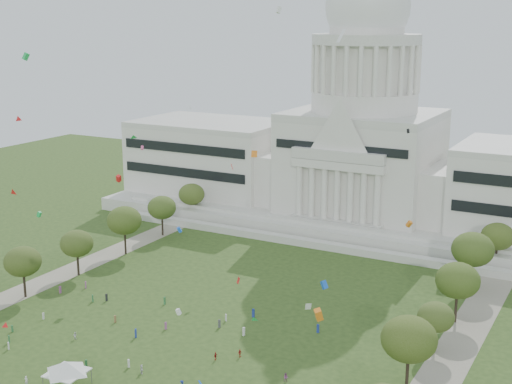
# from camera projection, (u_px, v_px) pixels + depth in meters

# --- Properties ---
(ground) EXTENTS (400.00, 400.00, 0.00)m
(ground) POSITION_uv_depth(u_px,v_px,m) (136.00, 375.00, 127.31)
(ground) COLOR #2D451A
(ground) RESTS_ON ground
(capitol) EXTENTS (160.00, 64.50, 91.30)m
(capitol) POSITION_uv_depth(u_px,v_px,m) (362.00, 151.00, 219.02)
(capitol) COLOR beige
(capitol) RESTS_ON ground
(path_left) EXTENTS (8.00, 160.00, 0.04)m
(path_left) POSITION_uv_depth(u_px,v_px,m) (56.00, 277.00, 175.12)
(path_left) COLOR gray
(path_left) RESTS_ON ground
(path_right) EXTENTS (8.00, 160.00, 0.04)m
(path_right) POSITION_uv_depth(u_px,v_px,m) (447.00, 365.00, 130.75)
(path_right) COLOR gray
(path_right) RESTS_ON ground
(row_tree_l_2) EXTENTS (8.42, 8.42, 11.97)m
(row_tree_l_2) POSITION_uv_depth(u_px,v_px,m) (23.00, 262.00, 160.88)
(row_tree_l_2) COLOR black
(row_tree_l_2) RESTS_ON ground
(row_tree_r_2) EXTENTS (9.55, 9.55, 13.58)m
(row_tree_r_2) POSITION_uv_depth(u_px,v_px,m) (409.00, 339.00, 119.49)
(row_tree_r_2) COLOR black
(row_tree_r_2) RESTS_ON ground
(row_tree_l_3) EXTENTS (8.12, 8.12, 11.55)m
(row_tree_l_3) POSITION_uv_depth(u_px,v_px,m) (77.00, 244.00, 174.70)
(row_tree_l_3) COLOR black
(row_tree_l_3) RESTS_ON ground
(row_tree_r_3) EXTENTS (7.01, 7.01, 9.98)m
(row_tree_r_3) POSITION_uv_depth(u_px,v_px,m) (436.00, 317.00, 134.56)
(row_tree_r_3) COLOR black
(row_tree_r_3) RESTS_ON ground
(row_tree_l_4) EXTENTS (9.29, 9.29, 13.21)m
(row_tree_l_4) POSITION_uv_depth(u_px,v_px,m) (124.00, 221.00, 190.22)
(row_tree_l_4) COLOR black
(row_tree_l_4) RESTS_ON ground
(row_tree_r_4) EXTENTS (9.19, 9.19, 13.06)m
(row_tree_r_4) POSITION_uv_depth(u_px,v_px,m) (458.00, 280.00, 147.15)
(row_tree_r_4) COLOR black
(row_tree_r_4) RESTS_ON ground
(row_tree_l_5) EXTENTS (8.33, 8.33, 11.85)m
(row_tree_l_5) POSITION_uv_depth(u_px,v_px,m) (162.00, 208.00, 206.85)
(row_tree_l_5) COLOR black
(row_tree_l_5) RESTS_ON ground
(row_tree_r_5) EXTENTS (9.82, 9.82, 13.96)m
(row_tree_r_5) POSITION_uv_depth(u_px,v_px,m) (473.00, 249.00, 164.80)
(row_tree_r_5) COLOR black
(row_tree_r_5) RESTS_ON ground
(row_tree_l_6) EXTENTS (8.19, 8.19, 11.64)m
(row_tree_l_6) POSITION_uv_depth(u_px,v_px,m) (192.00, 194.00, 223.14)
(row_tree_l_6) COLOR black
(row_tree_l_6) RESTS_ON ground
(row_tree_r_6) EXTENTS (8.42, 8.42, 11.97)m
(row_tree_r_6) POSITION_uv_depth(u_px,v_px,m) (498.00, 236.00, 179.31)
(row_tree_r_6) COLOR black
(row_tree_r_6) RESTS_ON ground
(event_tent) EXTENTS (9.22, 9.22, 4.83)m
(event_tent) POSITION_uv_depth(u_px,v_px,m) (67.00, 367.00, 122.40)
(event_tent) COLOR #4C4C4C
(event_tent) RESTS_ON ground
(person_2) EXTENTS (0.89, 0.65, 1.66)m
(person_2) POSITION_uv_depth(u_px,v_px,m) (286.00, 378.00, 124.69)
(person_2) COLOR #994C8C
(person_2) RESTS_ON ground
(person_4) EXTENTS (0.60, 0.96, 1.55)m
(person_4) POSITION_uv_depth(u_px,v_px,m) (216.00, 356.00, 132.69)
(person_4) COLOR #B21E1E
(person_4) RESTS_ON ground
(person_5) EXTENTS (1.55, 1.56, 1.70)m
(person_5) POSITION_uv_depth(u_px,v_px,m) (142.00, 369.00, 127.64)
(person_5) COLOR silver
(person_5) RESTS_ON ground
(person_7) EXTENTS (0.79, 0.68, 1.85)m
(person_7) POSITION_uv_depth(u_px,v_px,m) (26.00, 381.00, 123.41)
(person_7) COLOR silver
(person_7) RESTS_ON ground
(person_8) EXTENTS (0.80, 0.56, 1.54)m
(person_8) POSITION_uv_depth(u_px,v_px,m) (75.00, 336.00, 141.24)
(person_8) COLOR silver
(person_8) RESTS_ON ground
(person_10) EXTENTS (0.77, 1.03, 1.56)m
(person_10) POSITION_uv_depth(u_px,v_px,m) (240.00, 353.00, 133.84)
(person_10) COLOR #B21E1E
(person_10) RESTS_ON ground
(distant_crowd) EXTENTS (61.54, 37.75, 1.94)m
(distant_crowd) POSITION_uv_depth(u_px,v_px,m) (140.00, 327.00, 144.94)
(distant_crowd) COLOR navy
(distant_crowd) RESTS_ON ground
(kite_swarm) EXTENTS (87.85, 95.29, 64.45)m
(kite_swarm) POSITION_uv_depth(u_px,v_px,m) (182.00, 220.00, 130.06)
(kite_swarm) COLOR black
(kite_swarm) RESTS_ON ground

